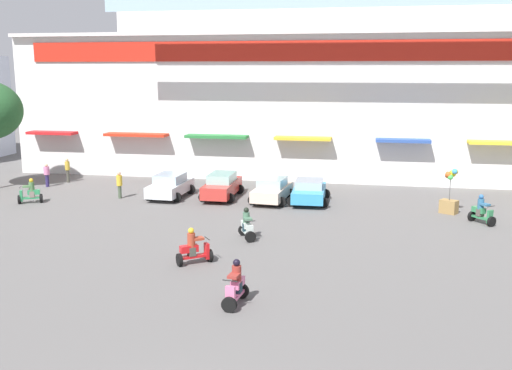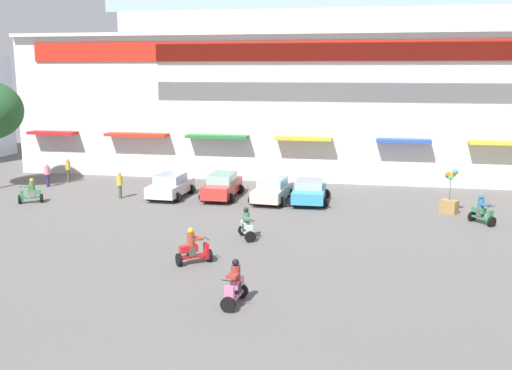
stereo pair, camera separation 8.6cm
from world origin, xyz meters
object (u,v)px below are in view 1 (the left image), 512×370
parked_car_0 (170,186)px  scooter_rider_8 (247,226)px  balloon_vendor_cart (450,194)px  scooter_rider_5 (236,286)px  pedestrian_1 (47,174)px  scooter_rider_0 (482,212)px  scooter_rider_3 (194,249)px  scooter_rider_4 (30,193)px  pedestrian_0 (67,169)px  pedestrian_2 (119,183)px  parked_car_3 (309,191)px  parked_car_1 (222,186)px  parked_car_2 (272,190)px

parked_car_0 → scooter_rider_8: size_ratio=2.72×
balloon_vendor_cart → scooter_rider_5: bearing=-120.9°
scooter_rider_8 → pedestrian_1: (-15.78, 9.59, 0.28)m
scooter_rider_0 → scooter_rider_3: size_ratio=0.99×
scooter_rider_4 → pedestrian_0: pedestrian_0 is taller
scooter_rider_8 → pedestrian_2: bearing=143.1°
parked_car_3 → scooter_rider_8: size_ratio=2.68×
parked_car_3 → scooter_rider_4: bearing=-168.8°
parked_car_3 → scooter_rider_4: 16.56m
scooter_rider_0 → scooter_rider_3: 15.50m
scooter_rider_3 → balloon_vendor_cart: (11.37, 10.85, 0.44)m
scooter_rider_3 → pedestrian_0: (-13.75, 15.18, 0.35)m
scooter_rider_3 → scooter_rider_5: scooter_rider_5 is taller
parked_car_0 → parked_car_1: bearing=8.2°
scooter_rider_4 → balloon_vendor_cart: size_ratio=0.59×
parked_car_3 → balloon_vendor_cart: 7.94m
pedestrian_1 → pedestrian_2: 6.79m
parked_car_1 → scooter_rider_5: (4.52, -16.14, -0.12)m
pedestrian_2 → pedestrian_0: bearing=144.0°
parked_car_3 → scooter_rider_8: bearing=-104.7°
scooter_rider_5 → pedestrian_2: 18.29m
scooter_rider_3 → pedestrian_1: (-14.38, 13.53, 0.26)m
scooter_rider_5 → pedestrian_0: pedestrian_0 is taller
scooter_rider_5 → pedestrian_0: size_ratio=0.93×
parked_car_3 → pedestrian_2: 11.63m
scooter_rider_3 → pedestrian_2: 13.68m
pedestrian_2 → balloon_vendor_cart: size_ratio=0.66×
parked_car_1 → parked_car_3: 5.43m
parked_car_3 → scooter_rider_3: 12.54m
pedestrian_0 → pedestrian_1: pedestrian_0 is taller
parked_car_2 → scooter_rider_4: size_ratio=2.73×
parked_car_1 → balloon_vendor_cart: (13.27, -1.49, 0.29)m
scooter_rider_0 → scooter_rider_4: scooter_rider_0 is taller
scooter_rider_8 → balloon_vendor_cart: 12.14m
pedestrian_2 → parked_car_2: bearing=5.1°
scooter_rider_3 → scooter_rider_5: 4.62m
scooter_rider_4 → pedestrian_1: pedestrian_1 is taller
scooter_rider_5 → pedestrian_2: (-10.67, 14.85, 0.30)m
parked_car_0 → pedestrian_2: (-2.98, -0.84, 0.21)m
parked_car_3 → balloon_vendor_cart: (7.85, -1.18, 0.35)m
parked_car_2 → pedestrian_0: 15.43m
parked_car_2 → scooter_rider_8: 7.93m
parked_car_0 → scooter_rider_5: (7.70, -15.69, -0.09)m
parked_car_1 → scooter_rider_8: size_ratio=2.94×
parked_car_3 → balloon_vendor_cart: balloon_vendor_cart is taller
scooter_rider_3 → scooter_rider_8: (1.40, 3.94, -0.02)m
scooter_rider_0 → pedestrian_0: pedestrian_0 is taller
pedestrian_1 → parked_car_2: bearing=-6.0°
scooter_rider_4 → scooter_rider_8: (14.12, -4.87, -0.01)m
scooter_rider_0 → pedestrian_1: 27.50m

